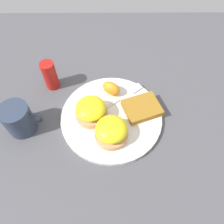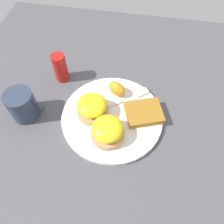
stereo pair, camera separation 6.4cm
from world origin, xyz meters
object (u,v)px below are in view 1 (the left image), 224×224
condiment_bottle (51,75)px  orange_wedge (112,88)px  fork (121,98)px  cup (19,119)px  sandwich_benedict_left (92,109)px  sandwich_benedict_right (113,131)px  hashbrown_patty (143,108)px

condiment_bottle → orange_wedge: bearing=-12.2°
fork → cup: 0.30m
cup → fork: bearing=18.1°
orange_wedge → fork: 0.04m
fork → condiment_bottle: 0.24m
sandwich_benedict_left → sandwich_benedict_right: (0.06, -0.07, 0.00)m
sandwich_benedict_left → orange_wedge: sandwich_benedict_left is taller
cup → condiment_bottle: condiment_bottle is taller
condiment_bottle → hashbrown_patty: bearing=-20.8°
condiment_bottle → cup: bearing=-111.7°
sandwich_benedict_right → orange_wedge: bearing=90.0°
cup → sandwich_benedict_right: bearing=-8.0°
hashbrown_patty → condiment_bottle: (-0.29, 0.11, 0.03)m
hashbrown_patty → fork: (-0.06, 0.04, -0.01)m
sandwich_benedict_left → fork: 0.11m
cup → hashbrown_patty: bearing=8.4°
hashbrown_patty → fork: size_ratio=0.63×
sandwich_benedict_right → cup: cup is taller
sandwich_benedict_left → sandwich_benedict_right: same height
hashbrown_patty → orange_wedge: size_ratio=1.76×
sandwich_benedict_left → hashbrown_patty: bearing=6.5°
sandwich_benedict_right → hashbrown_patty: size_ratio=0.90×
fork → condiment_bottle: (-0.22, 0.07, 0.03)m
sandwich_benedict_left → sandwich_benedict_right: bearing=-49.8°
orange_wedge → hashbrown_patty: bearing=-36.2°
sandwich_benedict_right → fork: size_ratio=0.57×
fork → orange_wedge: bearing=137.9°
sandwich_benedict_left → sandwich_benedict_right: 0.09m
orange_wedge → fork: bearing=-42.1°
sandwich_benedict_left → fork: bearing=34.2°
sandwich_benedict_left → hashbrown_patty: (0.15, 0.02, -0.02)m
sandwich_benedict_left → fork: sandwich_benedict_left is taller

